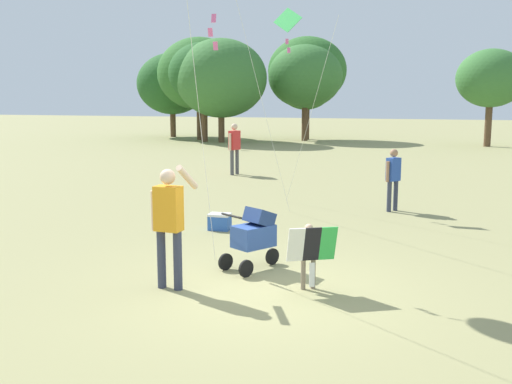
{
  "coord_description": "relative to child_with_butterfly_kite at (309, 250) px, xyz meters",
  "views": [
    {
      "loc": [
        2.07,
        -8.39,
        2.89
      ],
      "look_at": [
        -0.39,
        1.04,
        1.3
      ],
      "focal_mm": 43.11,
      "sensor_mm": 36.0,
      "label": 1
    }
  ],
  "objects": [
    {
      "name": "kite_green_novelty",
      "position": [
        -1.79,
        7.12,
        3.88
      ],
      "size": [
        1.97,
        2.32,
        5.04
      ],
      "color": "green",
      "rests_on": "ground"
    },
    {
      "name": "child_with_butterfly_kite",
      "position": [
        0.0,
        0.0,
        0.0
      ],
      "size": [
        0.73,
        0.5,
        0.99
      ],
      "color": "#7F705B",
      "rests_on": "ground"
    },
    {
      "name": "treeline_distant",
      "position": [
        -8.15,
        27.08,
        3.15
      ],
      "size": [
        23.12,
        7.88,
        6.19
      ],
      "color": "brown",
      "rests_on": "ground"
    },
    {
      "name": "person_sitting_far",
      "position": [
        0.94,
        6.52,
        0.29
      ],
      "size": [
        0.36,
        0.4,
        1.53
      ],
      "color": "#33384C",
      "rests_on": "ground"
    },
    {
      "name": "person_red_shirt",
      "position": [
        -4.72,
        11.99,
        0.45
      ],
      "size": [
        0.37,
        0.54,
        1.8
      ],
      "color": "#4C4C51",
      "rests_on": "ground"
    },
    {
      "name": "person_adult_flyer",
      "position": [
        -2.01,
        -0.45,
        0.47
      ],
      "size": [
        0.63,
        0.54,
        1.87
      ],
      "color": "#33384C",
      "rests_on": "ground"
    },
    {
      "name": "stroller",
      "position": [
        -1.05,
        0.85,
        -0.01
      ],
      "size": [
        0.89,
        1.06,
        1.03
      ],
      "color": "black",
      "rests_on": "ground"
    },
    {
      "name": "cooler_box",
      "position": [
        -2.51,
        3.48,
        -0.44
      ],
      "size": [
        0.45,
        0.33,
        0.35
      ],
      "color": "#2D5BB7",
      "rests_on": "ground"
    },
    {
      "name": "ground_plane",
      "position": [
        -0.63,
        -0.24,
        -0.61
      ],
      "size": [
        120.0,
        120.0,
        0.0
      ],
      "primitive_type": "plane",
      "color": "#938E5B"
    }
  ]
}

